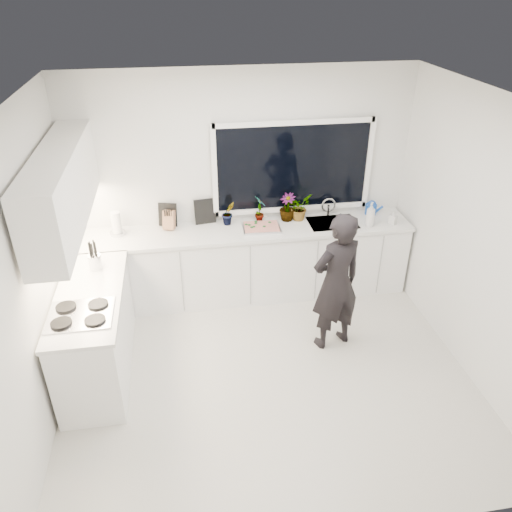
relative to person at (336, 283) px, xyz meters
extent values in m
cube|color=beige|center=(-0.77, -0.36, -0.79)|extent=(4.00, 3.50, 0.02)
cube|color=white|center=(-0.77, 1.40, 0.57)|extent=(4.00, 0.02, 2.70)
cube|color=white|center=(-2.78, -0.36, 0.57)|extent=(0.02, 3.50, 2.70)
cube|color=white|center=(1.24, -0.36, 0.57)|extent=(0.02, 3.50, 2.70)
cube|color=white|center=(-0.77, -0.36, 1.93)|extent=(4.00, 3.50, 0.02)
cube|color=black|center=(-0.17, 1.36, 0.77)|extent=(1.80, 0.02, 1.00)
cube|color=white|center=(-0.77, 1.09, -0.34)|extent=(3.92, 0.58, 0.88)
cube|color=white|center=(-2.44, -0.01, -0.34)|extent=(0.58, 1.60, 0.88)
cube|color=silver|center=(-0.77, 1.08, 0.12)|extent=(3.94, 0.62, 0.04)
cube|color=silver|center=(-2.44, -0.01, 0.12)|extent=(0.62, 1.60, 0.04)
cube|color=white|center=(-2.56, 0.34, 1.07)|extent=(0.34, 2.10, 0.70)
cube|color=silver|center=(0.28, 1.09, 0.09)|extent=(0.58, 0.42, 0.14)
cylinder|color=silver|center=(0.28, 1.29, 0.25)|extent=(0.03, 0.03, 0.22)
cube|color=black|center=(-2.46, -0.36, 0.16)|extent=(0.56, 0.48, 0.03)
imported|color=black|center=(0.00, 0.00, 0.00)|extent=(0.65, 0.53, 1.56)
cube|color=silver|center=(-0.60, 1.06, 0.16)|extent=(0.46, 0.35, 0.03)
cube|color=#A82C16|center=(-0.60, 1.06, 0.17)|extent=(0.42, 0.31, 0.01)
cylinder|color=#1247B1|center=(0.81, 1.25, 0.21)|extent=(0.18, 0.18, 0.13)
cylinder|color=silver|center=(-2.26, 1.19, 0.27)|extent=(0.13, 0.13, 0.26)
cube|color=#925C44|center=(-1.66, 1.23, 0.25)|extent=(0.15, 0.13, 0.22)
cylinder|color=#B1B1B6|center=(-2.42, 0.44, 0.22)|extent=(0.16, 0.16, 0.16)
cube|color=black|center=(-1.68, 1.33, 0.28)|extent=(0.22, 0.08, 0.28)
cube|color=black|center=(-1.24, 1.33, 0.29)|extent=(0.25, 0.05, 0.30)
imported|color=#26662D|center=(-0.97, 1.25, 0.28)|extent=(0.19, 0.17, 0.29)
imported|color=#26662D|center=(-0.59, 1.25, 0.31)|extent=(0.12, 0.18, 0.34)
imported|color=#26662D|center=(-0.25, 1.25, 0.31)|extent=(0.27, 0.27, 0.34)
imported|color=#26662D|center=(-0.11, 1.25, 0.30)|extent=(0.37, 0.37, 0.31)
imported|color=#D8BF66|center=(0.69, 0.94, 0.29)|extent=(0.16, 0.16, 0.29)
imported|color=#D8BF66|center=(0.97, 0.94, 0.23)|extent=(0.11, 0.11, 0.18)
camera|label=1|loc=(-1.50, -4.12, 2.79)|focal=35.00mm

